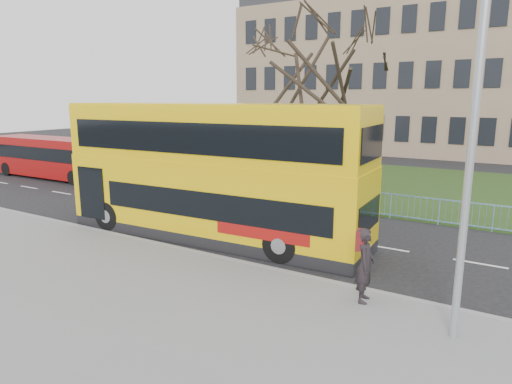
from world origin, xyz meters
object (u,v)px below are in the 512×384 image
Objects in this scene: red_bus at (53,157)px; pedestrian at (365,265)px; yellow_bus at (212,168)px; street_lamp at (468,124)px.

red_bus is 5.22× the size of pedestrian.
street_lamp reaches higher than yellow_bus.
yellow_bus is 7.41m from pedestrian.
red_bus reaches higher than pedestrian.
pedestrian is (23.25, -7.59, -0.32)m from red_bus.
red_bus is at bearing 160.82° from yellow_bus.
street_lamp is at bearing -19.27° from red_bus.
street_lamp is at bearing -23.47° from yellow_bus.
pedestrian is 4.26m from street_lamp.
yellow_bus is at bearing 166.29° from street_lamp.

